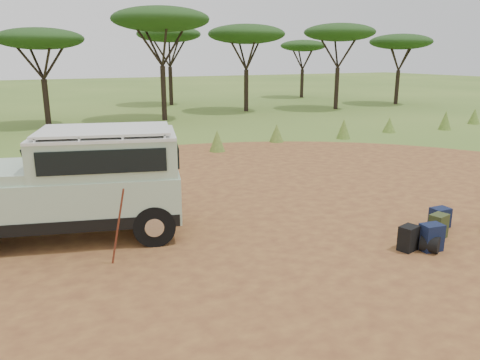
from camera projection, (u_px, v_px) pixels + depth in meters
name	position (u px, v px, depth m)	size (l,w,h in m)	color
ground	(253.00, 243.00, 8.93)	(140.00, 140.00, 0.00)	#4A6C26
dirt_clearing	(253.00, 243.00, 8.93)	(23.00, 23.00, 0.01)	#996532
grass_fringe	(139.00, 146.00, 16.36)	(36.60, 1.60, 0.90)	#4A6C26
acacia_treeline	(91.00, 29.00, 25.09)	(46.70, 13.20, 6.26)	black
safari_vehicle	(76.00, 186.00, 9.04)	(4.66, 2.84, 2.13)	#A2BDA1
walking_staff	(118.00, 227.00, 7.85)	(0.03, 0.03, 1.40)	brown
backpack_black	(408.00, 238.00, 8.55)	(0.34, 0.25, 0.47)	black
backpack_navy	(431.00, 237.00, 8.55)	(0.39, 0.28, 0.51)	#13203D
backpack_olive	(438.00, 226.00, 9.13)	(0.35, 0.25, 0.49)	#35401D
duffel_navy	(440.00, 218.00, 9.72)	(0.38, 0.28, 0.42)	#13203D
stuff_sack	(430.00, 244.00, 8.51)	(0.32, 0.32, 0.32)	black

